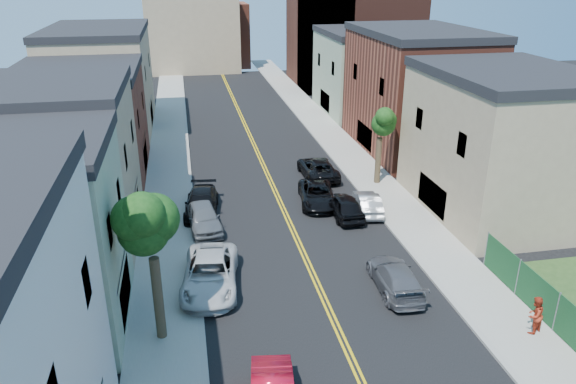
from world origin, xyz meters
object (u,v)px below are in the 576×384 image
black_car_right (345,206)px  silver_car_right (368,203)px  grey_car_right (395,277)px  dark_car_right_far (318,168)px  black_suv_lane (317,194)px  pedestrian_right (535,315)px  black_car_left (202,203)px  grey_car_left (203,217)px  white_pickup (210,274)px

black_car_right → silver_car_right: size_ratio=1.09×
grey_car_right → black_car_right: size_ratio=1.10×
dark_car_right_far → black_suv_lane: (-1.30, -5.06, -0.04)m
grey_car_right → pedestrian_right: size_ratio=2.71×
black_car_left → black_suv_lane: size_ratio=1.02×
pedestrian_right → black_suv_lane: bearing=-92.7°
black_car_left → dark_car_right_far: size_ratio=0.96×
dark_car_right_far → pedestrian_right: 21.70m
grey_car_left → black_car_left: grey_car_left is taller
white_pickup → silver_car_right: (11.00, 7.39, -0.15)m
white_pickup → black_car_left: white_pickup is taller
black_car_right → black_suv_lane: 2.68m
white_pickup → dark_car_right_far: white_pickup is taller
grey_car_left → silver_car_right: size_ratio=1.17×
grey_car_right → dark_car_right_far: size_ratio=0.91×
black_suv_lane → grey_car_left: bearing=-155.9°
black_car_left → black_suv_lane: black_car_left is taller
white_pickup → silver_car_right: size_ratio=1.45×
black_car_right → black_suv_lane: (-1.30, 2.35, -0.05)m
black_car_right → black_suv_lane: bearing=-61.3°
silver_car_right → dark_car_right_far: (-1.70, 7.10, 0.08)m
white_pickup → grey_car_left: (0.00, 7.01, -0.01)m
white_pickup → dark_car_right_far: 17.22m
white_pickup → grey_car_right: white_pickup is taller
grey_car_left → black_car_left: bearing=83.3°
white_pickup → black_suv_lane: size_ratio=1.16×
grey_car_right → black_car_right: (0.00, 9.05, 0.05)m
grey_car_right → pedestrian_right: 6.67m
grey_car_left → black_suv_lane: (8.00, 2.42, -0.11)m
grey_car_left → black_car_right: bearing=-6.3°
grey_car_right → pedestrian_right: (4.69, -4.73, 0.34)m
grey_car_left → grey_car_right: bearing=-50.7°
black_car_left → black_car_right: 9.57m
grey_car_right → dark_car_right_far: dark_car_right_far is taller
silver_car_right → black_suv_lane: black_suv_lane is taller
grey_car_left → pedestrian_right: 19.59m
white_pickup → black_suv_lane: 12.37m
black_car_left → silver_car_right: size_ratio=1.27×
white_pickup → black_car_right: (9.30, 7.08, -0.06)m
silver_car_right → pedestrian_right: bearing=109.8°
white_pickup → grey_car_left: 7.01m
black_car_left → black_suv_lane: (8.00, 0.07, -0.04)m
black_car_left → grey_car_right: size_ratio=1.06×
silver_car_right → black_suv_lane: bearing=-26.4°
white_pickup → black_suv_lane: bearing=56.6°
white_pickup → pedestrian_right: pedestrian_right is taller
black_car_left → grey_car_left: bearing=-83.3°
grey_car_left → black_car_right: size_ratio=1.07×
silver_car_right → dark_car_right_far: 7.30m
grey_car_left → dark_car_right_far: bearing=32.1°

